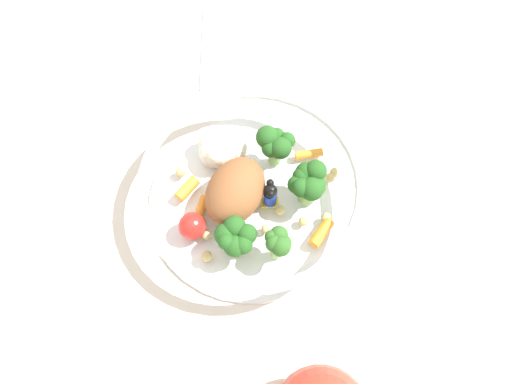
% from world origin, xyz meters
% --- Properties ---
extents(ground_plane, '(2.40, 2.40, 0.00)m').
position_xyz_m(ground_plane, '(0.00, 0.00, 0.00)').
color(ground_plane, silver).
extents(food_container, '(0.23, 0.23, 0.06)m').
position_xyz_m(food_container, '(0.00, -0.01, 0.03)').
color(food_container, white).
rests_on(food_container, ground_plane).
extents(folded_napkin, '(0.13, 0.15, 0.01)m').
position_xyz_m(folded_napkin, '(0.02, 0.20, 0.00)').
color(folded_napkin, white).
rests_on(folded_napkin, ground_plane).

